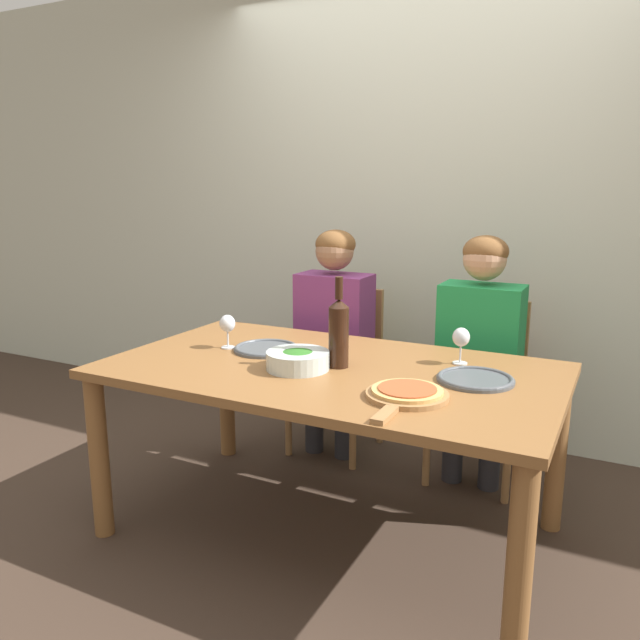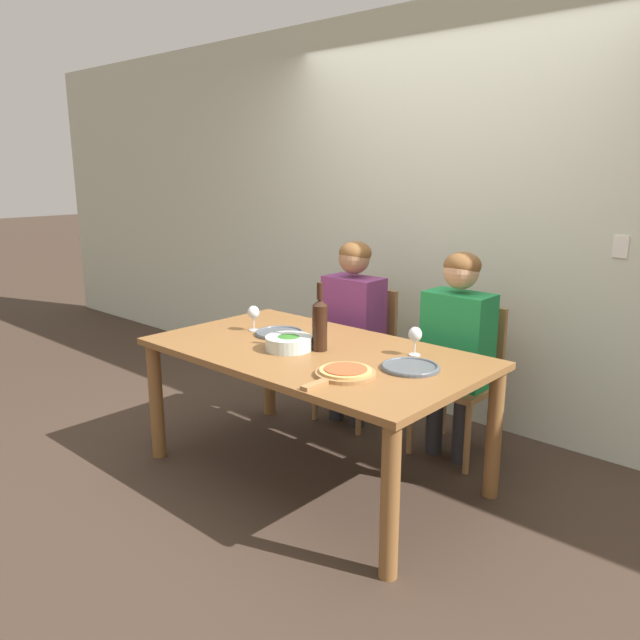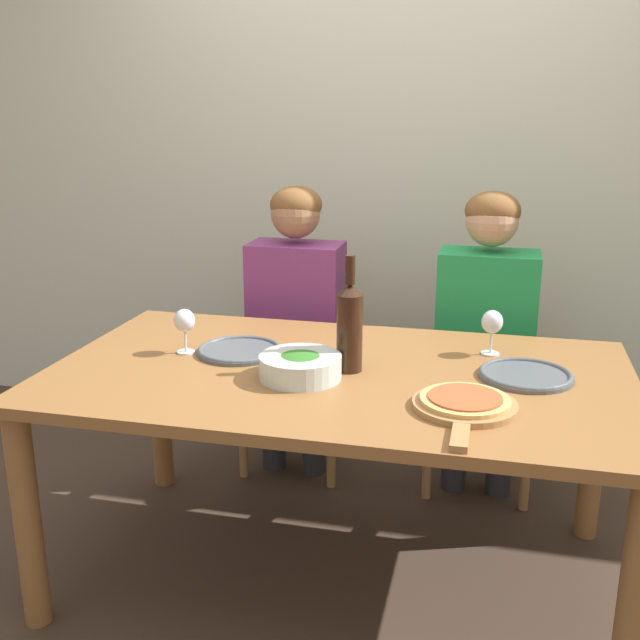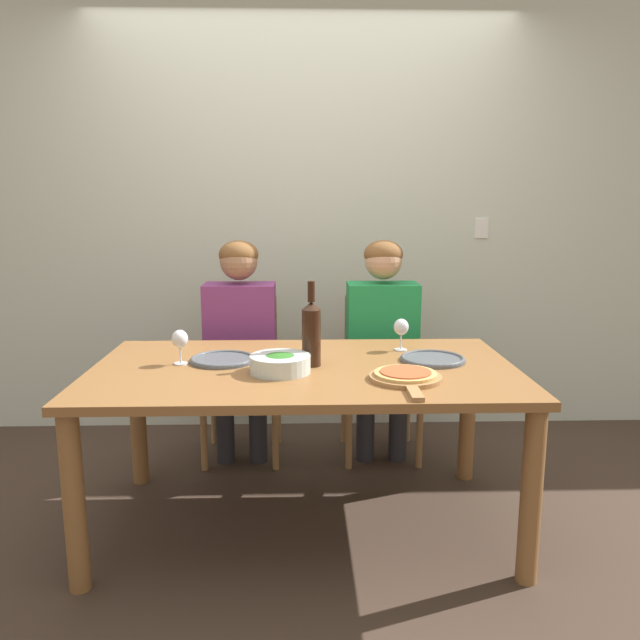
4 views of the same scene
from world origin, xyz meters
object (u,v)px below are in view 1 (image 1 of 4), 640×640
object	(u,v)px
dinner_plate_left	(266,348)
wine_bottle	(339,331)
person_man	(480,338)
dinner_plate_right	(475,379)
wine_glass_right	(461,339)
chair_right	(482,382)
wine_glass_left	(227,325)
person_woman	(333,322)
pizza_on_board	(406,394)
broccoli_bowl	(298,360)
chair_left	(341,363)

from	to	relation	value
dinner_plate_left	wine_bottle	bearing A→B (deg)	-11.58
person_man	dinner_plate_right	size ratio (longest dim) A/B	4.25
wine_glass_right	person_man	bearing A→B (deg)	93.21
wine_bottle	chair_right	bearing A→B (deg)	64.46
person_man	wine_glass_left	bearing A→B (deg)	-144.45
chair_right	person_man	distance (m)	0.27
person_man	dinner_plate_left	size ratio (longest dim) A/B	4.25
person_woman	pizza_on_board	bearing A→B (deg)	-52.26
chair_right	wine_glass_right	bearing A→B (deg)	-87.40
broccoli_bowl	wine_glass_right	size ratio (longest dim) A/B	1.66
chair_left	dinner_plate_right	size ratio (longest dim) A/B	3.08
chair_left	wine_glass_left	xyz separation A→B (m)	(-0.19, -0.79, 0.36)
person_man	pizza_on_board	distance (m)	0.96
chair_left	chair_right	xyz separation A→B (m)	(0.77, 0.00, 0.00)
wine_bottle	dinner_plate_left	distance (m)	0.42
person_woman	broccoli_bowl	xyz separation A→B (m)	(0.24, -0.83, 0.04)
wine_glass_left	wine_glass_right	world-z (taller)	same
person_man	wine_bottle	bearing A→B (deg)	-118.79
chair_right	wine_glass_left	world-z (taller)	same
chair_left	person_woman	xyz separation A→B (m)	(-0.00, -0.11, 0.25)
dinner_plate_right	pizza_on_board	xyz separation A→B (m)	(-0.17, -0.29, 0.01)
broccoli_bowl	dinner_plate_right	world-z (taller)	broccoli_bowl
chair_right	wine_glass_right	distance (m)	0.67
dinner_plate_left	pizza_on_board	distance (m)	0.82
dinner_plate_left	chair_left	bearing A→B (deg)	88.94
broccoli_bowl	dinner_plate_right	bearing A→B (deg)	13.75
chair_left	pizza_on_board	bearing A→B (deg)	-55.20
person_woman	person_man	world-z (taller)	same
wine_glass_right	broccoli_bowl	bearing A→B (deg)	-146.81
person_woman	wine_bottle	world-z (taller)	person_woman
person_man	pizza_on_board	world-z (taller)	person_man
chair_left	pizza_on_board	distance (m)	1.32
chair_left	chair_right	size ratio (longest dim) A/B	1.00
broccoli_bowl	chair_right	bearing A→B (deg)	60.55
wine_glass_left	wine_glass_right	xyz separation A→B (m)	(0.99, 0.22, 0.00)
person_man	wine_glass_right	distance (m)	0.48
person_woman	pizza_on_board	distance (m)	1.21
person_woman	pizza_on_board	xyz separation A→B (m)	(0.74, -0.96, 0.02)
person_woman	broccoli_bowl	world-z (taller)	person_woman
chair_right	wine_glass_left	size ratio (longest dim) A/B	5.83
person_woman	broccoli_bowl	bearing A→B (deg)	-73.52
person_woman	person_man	distance (m)	0.77
chair_right	pizza_on_board	world-z (taller)	chair_right
person_woman	wine_bottle	size ratio (longest dim) A/B	3.33
person_woman	person_man	xyz separation A→B (m)	(0.77, 0.00, 0.00)
wine_bottle	wine_glass_left	size ratio (longest dim) A/B	2.41
chair_right	person_man	xyz separation A→B (m)	(0.00, -0.11, 0.25)
person_man	wine_bottle	size ratio (longest dim) A/B	3.33
pizza_on_board	wine_glass_left	bearing A→B (deg)	163.76
pizza_on_board	wine_glass_left	xyz separation A→B (m)	(-0.93, 0.27, 0.09)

